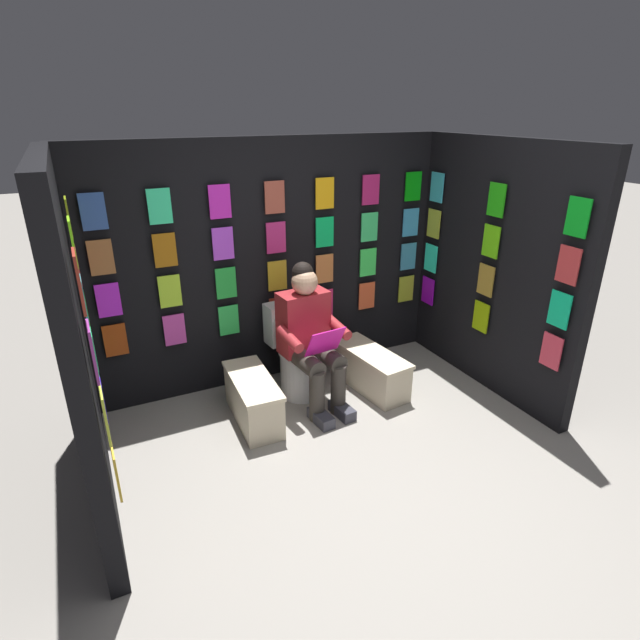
% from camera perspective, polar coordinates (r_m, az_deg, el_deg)
% --- Properties ---
extents(ground_plane, '(30.00, 30.00, 0.00)m').
position_cam_1_polar(ground_plane, '(3.47, 7.50, -19.19)').
color(ground_plane, gray).
extents(display_wall_back, '(3.22, 0.14, 2.10)m').
position_cam_1_polar(display_wall_back, '(4.45, -5.25, 6.32)').
color(display_wall_back, black).
rests_on(display_wall_back, ground).
extents(display_wall_left, '(0.14, 1.84, 2.10)m').
position_cam_1_polar(display_wall_left, '(4.52, 19.01, 5.40)').
color(display_wall_left, black).
rests_on(display_wall_left, ground).
extents(display_wall_right, '(0.14, 1.84, 2.10)m').
position_cam_1_polar(display_wall_right, '(3.28, -25.72, -2.20)').
color(display_wall_right, black).
rests_on(display_wall_right, ground).
extents(toilet, '(0.43, 0.57, 0.77)m').
position_cam_1_polar(toilet, '(4.39, -2.49, -4.05)').
color(toilet, white).
rests_on(toilet, ground).
extents(person_reading, '(0.55, 0.71, 1.19)m').
position_cam_1_polar(person_reading, '(4.09, -1.05, -1.87)').
color(person_reading, maroon).
rests_on(person_reading, ground).
extents(comic_longbox_near, '(0.39, 0.84, 0.35)m').
position_cam_1_polar(comic_longbox_near, '(4.50, 5.66, -5.54)').
color(comic_longbox_near, beige).
rests_on(comic_longbox_near, ground).
extents(comic_longbox_far, '(0.33, 0.77, 0.37)m').
position_cam_1_polar(comic_longbox_far, '(4.07, -7.51, -8.79)').
color(comic_longbox_far, beige).
rests_on(comic_longbox_far, ground).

